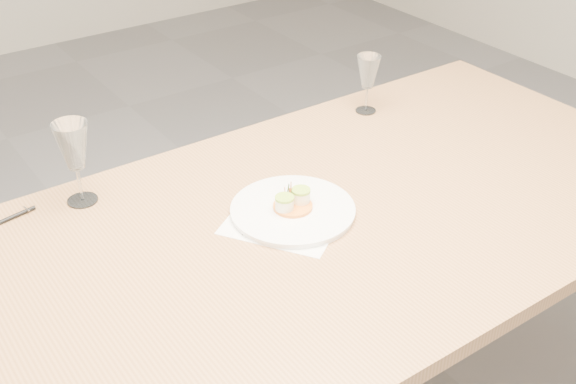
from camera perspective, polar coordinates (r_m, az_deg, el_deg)
dining_table at (r=1.68m, az=-2.79°, el=-6.01°), size 2.40×1.00×0.75m
dinner_plate at (r=1.74m, az=0.39°, el=-1.35°), size 0.30×0.30×0.08m
recipe_sheet at (r=1.71m, az=-0.46°, el=-2.42°), size 0.31×0.33×0.00m
ballpoint_pen at (r=1.84m, az=-21.35°, el=-2.05°), size 0.15×0.04×0.01m
wine_glass_1 at (r=1.78m, az=-16.61°, el=3.37°), size 0.09×0.09×0.21m
wine_glass_2 at (r=2.19m, az=6.34°, el=9.32°), size 0.07×0.07×0.18m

